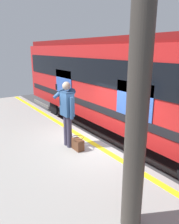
{
  "coord_description": "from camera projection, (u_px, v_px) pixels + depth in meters",
  "views": [
    {
      "loc": [
        -4.86,
        3.62,
        3.61
      ],
      "look_at": [
        0.08,
        0.3,
        1.89
      ],
      "focal_mm": 35.15,
      "sensor_mm": 36.0,
      "label": 1
    }
  ],
  "objects": [
    {
      "name": "ground_plane",
      "position": [
        99.0,
        169.0,
        6.81
      ],
      "size": [
        25.05,
        25.05,
        0.0
      ],
      "primitive_type": "plane",
      "color": "#3D3D3F"
    },
    {
      "name": "platform",
      "position": [
        43.0,
        173.0,
        5.71
      ],
      "size": [
        15.42,
        3.62,
        0.99
      ],
      "primitive_type": "cube",
      "color": "gray",
      "rests_on": "ground"
    },
    {
      "name": "safety_line",
      "position": [
        91.0,
        142.0,
        6.38
      ],
      "size": [
        15.12,
        0.16,
        0.01
      ],
      "primitive_type": "cube",
      "color": "yellow",
      "rests_on": "platform"
    },
    {
      "name": "track_rail_near",
      "position": [
        137.0,
        154.0,
        7.67
      ],
      "size": [
        20.05,
        0.08,
        0.16
      ],
      "primitive_type": "cube",
      "color": "slate",
      "rests_on": "ground"
    },
    {
      "name": "track_rail_far",
      "position": [
        163.0,
        144.0,
        8.44
      ],
      "size": [
        20.05,
        0.08,
        0.16
      ],
      "primitive_type": "cube",
      "color": "slate",
      "rests_on": "ground"
    },
    {
      "name": "train_carriage",
      "position": [
        123.0,
        79.0,
        8.69
      ],
      "size": [
        12.29,
        3.1,
        3.83
      ],
      "color": "red",
      "rests_on": "ground"
    },
    {
      "name": "passenger",
      "position": [
        67.0,
        109.0,
        5.86
      ],
      "size": [
        0.57,
        0.55,
        1.8
      ],
      "color": "#383347",
      "rests_on": "platform"
    },
    {
      "name": "handbag",
      "position": [
        78.0,
        144.0,
        5.88
      ],
      "size": [
        0.36,
        0.32,
        0.36
      ],
      "color": "#59331E",
      "rests_on": "platform"
    },
    {
      "name": "station_column",
      "position": [
        138.0,
        107.0,
        2.91
      ],
      "size": [
        0.31,
        0.31,
        3.75
      ],
      "primitive_type": "cylinder",
      "color": "#38332D",
      "rests_on": "platform"
    }
  ]
}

